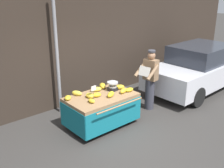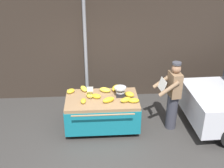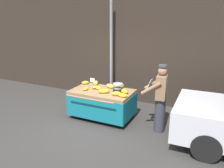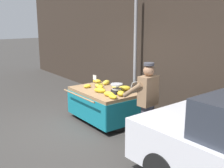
% 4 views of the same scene
% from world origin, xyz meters
% --- Properties ---
extents(ground_plane, '(60.00, 60.00, 0.00)m').
position_xyz_m(ground_plane, '(0.00, 0.00, 0.00)').
color(ground_plane, '#383533').
extents(back_wall, '(16.00, 0.24, 4.21)m').
position_xyz_m(back_wall, '(0.00, 2.63, 2.11)').
color(back_wall, '#332821').
rests_on(back_wall, ground).
extents(street_pole, '(0.09, 0.09, 3.28)m').
position_xyz_m(street_pole, '(-0.42, 2.23, 1.64)').
color(street_pole, gray).
rests_on(street_pole, ground).
extents(banana_cart, '(1.72, 1.24, 0.81)m').
position_xyz_m(banana_cart, '(-0.05, 0.87, 0.59)').
color(banana_cart, '#93704C').
rests_on(banana_cart, ground).
extents(weighing_scale, '(0.28, 0.28, 0.24)m').
position_xyz_m(weighing_scale, '(0.39, 0.95, 0.93)').
color(weighing_scale, black).
rests_on(weighing_scale, banana_cart).
extents(price_sign, '(0.14, 0.01, 0.34)m').
position_xyz_m(price_sign, '(-0.32, 0.81, 1.06)').
color(price_sign, '#997A51').
rests_on(price_sign, banana_cart).
extents(banana_bunch_0, '(0.21, 0.26, 0.12)m').
position_xyz_m(banana_bunch_0, '(-0.33, 0.94, 0.87)').
color(banana_bunch_0, yellow).
rests_on(banana_bunch_0, banana_cart).
extents(banana_bunch_1, '(0.27, 0.22, 0.11)m').
position_xyz_m(banana_bunch_1, '(-0.18, 0.89, 0.87)').
color(banana_bunch_1, gold).
rests_on(banana_bunch_1, banana_cart).
extents(banana_bunch_2, '(0.29, 0.23, 0.12)m').
position_xyz_m(banana_bunch_2, '(0.49, 0.66, 0.87)').
color(banana_bunch_2, gold).
rests_on(banana_bunch_2, banana_cart).
extents(banana_bunch_3, '(0.32, 0.26, 0.11)m').
position_xyz_m(banana_bunch_3, '(0.04, 1.19, 0.87)').
color(banana_bunch_3, yellow).
rests_on(banana_bunch_3, banana_cart).
extents(banana_bunch_4, '(0.23, 0.30, 0.12)m').
position_xyz_m(banana_bunch_4, '(-0.48, 1.28, 0.87)').
color(banana_bunch_4, yellow).
rests_on(banana_bunch_4, banana_cart).
extents(banana_bunch_5, '(0.32, 0.26, 0.12)m').
position_xyz_m(banana_bunch_5, '(0.10, 0.68, 0.87)').
color(banana_bunch_5, gold).
rests_on(banana_bunch_5, banana_cart).
extents(banana_bunch_6, '(0.25, 0.15, 0.10)m').
position_xyz_m(banana_bunch_6, '(0.67, 0.63, 0.86)').
color(banana_bunch_6, gold).
rests_on(banana_bunch_6, banana_cart).
extents(banana_bunch_7, '(0.26, 0.26, 0.10)m').
position_xyz_m(banana_bunch_7, '(-0.79, 1.19, 0.86)').
color(banana_bunch_7, gold).
rests_on(banana_bunch_7, banana_cart).
extents(banana_bunch_8, '(0.29, 0.27, 0.12)m').
position_xyz_m(banana_bunch_8, '(0.61, 0.91, 0.87)').
color(banana_bunch_8, gold).
rests_on(banana_bunch_8, banana_cart).
extents(banana_bunch_9, '(0.13, 0.21, 0.09)m').
position_xyz_m(banana_bunch_9, '(-0.47, 0.69, 0.86)').
color(banana_bunch_9, gold).
rests_on(banana_bunch_9, banana_cart).
extents(banana_bunch_10, '(0.29, 0.34, 0.13)m').
position_xyz_m(banana_bunch_10, '(0.31, 1.26, 0.88)').
color(banana_bunch_10, gold).
rests_on(banana_bunch_10, banana_cart).
extents(vendor_person, '(0.61, 0.56, 1.71)m').
position_xyz_m(vendor_person, '(1.60, 0.77, 0.87)').
color(vendor_person, '#383842').
rests_on(vendor_person, ground).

